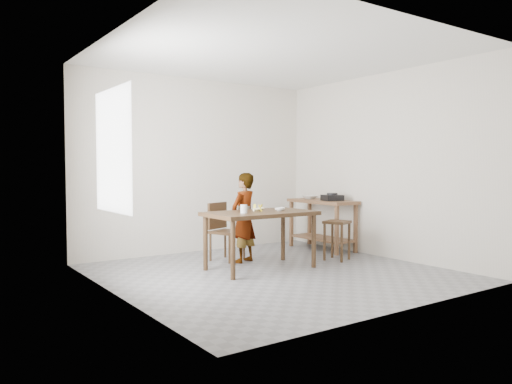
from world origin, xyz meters
TOP-DOWN VIEW (x-y plane):
  - floor at (0.00, 0.00)m, footprint 4.00×4.00m
  - ceiling at (0.00, 0.00)m, footprint 4.00×4.00m
  - wall_back at (0.00, 2.02)m, footprint 4.00×0.04m
  - wall_front at (0.00, -2.02)m, footprint 4.00×0.04m
  - wall_left at (-2.02, 0.00)m, footprint 0.04×4.00m
  - wall_right at (2.02, 0.00)m, footprint 0.04×4.00m
  - window_pane at (-1.97, 0.20)m, footprint 0.02×1.10m
  - dining_table at (0.00, 0.30)m, footprint 1.40×0.80m
  - prep_counter at (1.72, 1.00)m, footprint 0.50×1.20m
  - child at (0.08, 0.82)m, footprint 0.53×0.45m
  - dining_chair at (-0.04, 1.06)m, footprint 0.51×0.51m
  - stool at (1.26, 0.18)m, footprint 0.41×0.41m
  - glass_tumbler at (-0.30, 0.23)m, footprint 0.11×0.11m
  - small_bowl at (0.26, 0.23)m, footprint 0.17×0.17m
  - banana at (0.03, 0.38)m, footprint 0.18×0.13m
  - serving_bowl at (1.71, 1.29)m, footprint 0.25×0.25m
  - gas_burner at (1.70, 0.75)m, footprint 0.35×0.35m

SIDE VIEW (x-z plane):
  - floor at x=0.00m, z-range -0.04..0.00m
  - stool at x=1.26m, z-range 0.00..0.56m
  - dining_table at x=0.00m, z-range 0.00..0.75m
  - prep_counter at x=1.72m, z-range 0.00..0.80m
  - dining_chair at x=-0.04m, z-range 0.00..0.82m
  - child at x=0.08m, z-range 0.00..1.25m
  - small_bowl at x=0.26m, z-range 0.75..0.79m
  - banana at x=0.03m, z-range 0.75..0.81m
  - glass_tumbler at x=-0.30m, z-range 0.75..0.86m
  - serving_bowl at x=1.71m, z-range 0.80..0.86m
  - gas_burner at x=1.70m, z-range 0.80..0.89m
  - wall_back at x=0.00m, z-range 0.00..2.70m
  - wall_front at x=0.00m, z-range 0.00..2.70m
  - wall_left at x=-2.02m, z-range 0.00..2.70m
  - wall_right at x=2.02m, z-range 0.00..2.70m
  - window_pane at x=-1.97m, z-range 0.85..2.15m
  - ceiling at x=0.00m, z-range 2.70..2.74m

